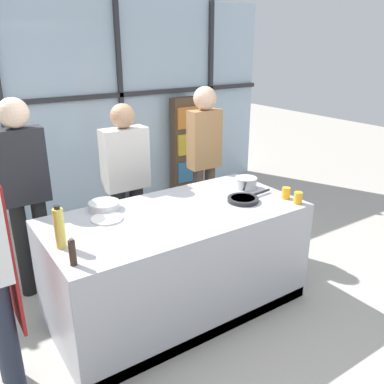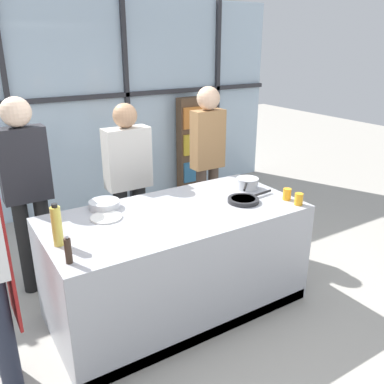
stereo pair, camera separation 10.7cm
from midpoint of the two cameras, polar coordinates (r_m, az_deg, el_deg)
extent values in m
plane|color=#ADA89E|center=(3.81, -2.81, -15.64)|extent=(18.00, 18.00, 0.00)
cube|color=silver|center=(5.65, -17.85, 10.96)|extent=(6.40, 0.04, 2.80)
cube|color=#2D2D33|center=(5.58, -17.86, 12.32)|extent=(6.40, 0.06, 0.06)
cube|color=#2D2D33|center=(5.44, -25.51, 9.63)|extent=(0.06, 0.06, 2.80)
cube|color=#2D2D33|center=(5.87, -10.40, 11.92)|extent=(0.06, 0.06, 2.80)
cube|color=#2D2D33|center=(6.63, 2.10, 13.19)|extent=(0.06, 0.06, 2.80)
cube|color=brown|center=(6.32, -1.61, 6.61)|extent=(0.40, 0.16, 1.45)
cube|color=teal|center=(6.36, -1.11, 2.88)|extent=(0.34, 0.03, 0.32)
cube|color=gold|center=(6.24, -1.14, 6.70)|extent=(0.34, 0.03, 0.32)
cube|color=orange|center=(6.15, -1.16, 10.38)|extent=(0.34, 0.03, 0.32)
cube|color=#A8AAB2|center=(3.55, -2.94, -9.66)|extent=(2.14, 1.05, 0.92)
cube|color=black|center=(3.75, 6.53, -0.43)|extent=(0.52, 0.52, 0.01)
cube|color=black|center=(3.44, 1.85, -19.12)|extent=(2.10, 0.03, 0.10)
cylinder|color=#38383D|center=(3.58, 6.30, -1.39)|extent=(0.13, 0.13, 0.01)
cylinder|color=#38383D|center=(3.74, 9.23, -0.59)|extent=(0.13, 0.13, 0.01)
cylinder|color=#38383D|center=(3.76, 3.86, -0.22)|extent=(0.13, 0.13, 0.01)
cylinder|color=#38383D|center=(3.91, 6.75, 0.50)|extent=(0.13, 0.13, 0.01)
cylinder|color=#232838|center=(3.16, -26.06, -16.44)|extent=(0.13, 0.13, 0.91)
cylinder|color=#232838|center=(3.01, -25.45, -18.37)|extent=(0.13, 0.13, 0.91)
cube|color=maroon|center=(2.81, -25.41, -8.03)|extent=(0.02, 0.35, 1.00)
cylinder|color=black|center=(4.08, -20.78, -6.96)|extent=(0.13, 0.13, 0.91)
cylinder|color=black|center=(4.05, -23.30, -7.52)|extent=(0.13, 0.13, 0.91)
cube|color=#232328|center=(3.79, -23.59, 3.32)|extent=(0.41, 0.18, 0.65)
sphere|color=beige|center=(3.69, -24.60, 10.05)|extent=(0.25, 0.25, 0.25)
cylinder|color=black|center=(4.37, -8.32, -4.37)|extent=(0.15, 0.15, 0.84)
cylinder|color=black|center=(4.29, -10.77, -4.98)|extent=(0.15, 0.15, 0.84)
cube|color=beige|center=(4.08, -10.13, 4.61)|extent=(0.45, 0.20, 0.61)
sphere|color=tan|center=(3.98, -10.51, 10.46)|extent=(0.24, 0.24, 0.24)
cylinder|color=#47382D|center=(4.80, 1.83, -1.47)|extent=(0.12, 0.12, 0.90)
cylinder|color=#47382D|center=(4.71, 0.18, -1.90)|extent=(0.12, 0.12, 0.90)
cube|color=#A37547|center=(4.52, 1.08, 7.40)|extent=(0.37, 0.17, 0.65)
sphere|color=#D8AD8C|center=(4.44, 1.12, 13.04)|extent=(0.25, 0.25, 0.25)
cylinder|color=#232326|center=(3.58, 6.31, -1.07)|extent=(0.27, 0.27, 0.04)
cylinder|color=#B26B2D|center=(3.57, 6.32, -0.86)|extent=(0.21, 0.21, 0.01)
cylinder|color=#232326|center=(3.74, 8.91, -0.04)|extent=(0.22, 0.05, 0.02)
cylinder|color=silver|center=(3.89, 6.79, 1.28)|extent=(0.20, 0.20, 0.10)
cylinder|color=silver|center=(3.88, 6.82, 1.96)|extent=(0.21, 0.21, 0.01)
cylinder|color=black|center=(3.70, 6.56, 0.81)|extent=(0.14, 0.14, 0.02)
cylinder|color=white|center=(3.29, -12.74, -3.66)|extent=(0.25, 0.25, 0.01)
cylinder|color=silver|center=(3.48, -13.08, -1.87)|extent=(0.26, 0.26, 0.06)
cylinder|color=#4C4C51|center=(3.47, -13.11, -1.48)|extent=(0.21, 0.21, 0.01)
cylinder|color=#E0CC4C|center=(2.90, -19.12, -4.85)|extent=(0.07, 0.07, 0.28)
cylinder|color=black|center=(2.84, -19.48, -2.05)|extent=(0.04, 0.04, 0.02)
cylinder|color=#332319|center=(2.68, -17.54, -8.16)|extent=(0.04, 0.04, 0.17)
sphere|color=#B2B2B7|center=(2.63, -17.77, -6.28)|extent=(0.03, 0.03, 0.03)
cylinder|color=orange|center=(3.61, 13.83, -0.80)|extent=(0.07, 0.07, 0.10)
cylinder|color=orange|center=(3.69, 12.25, -0.15)|extent=(0.07, 0.07, 0.10)
camera|label=1|loc=(0.05, -90.88, -0.33)|focal=38.00mm
camera|label=2|loc=(0.05, 89.12, 0.33)|focal=38.00mm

